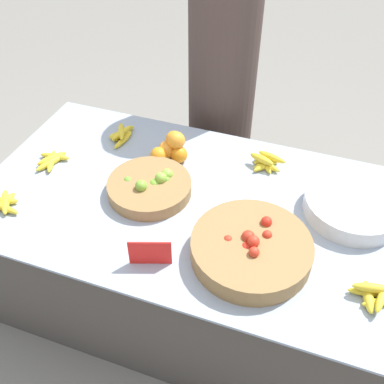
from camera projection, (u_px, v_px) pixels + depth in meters
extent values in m
plane|color=gray|center=(192.00, 290.00, 2.28)|extent=(12.00, 12.00, 0.00)
cube|color=#4C4742|center=(192.00, 251.00, 2.08)|extent=(1.74, 0.98, 0.61)
cube|color=#99A8BC|center=(192.00, 202.00, 1.87)|extent=(1.81, 1.02, 0.01)
cylinder|color=olive|center=(150.00, 187.00, 1.88)|extent=(0.35, 0.35, 0.06)
sphere|color=#6BA333|center=(142.00, 189.00, 1.86)|extent=(0.05, 0.05, 0.05)
sphere|color=#7AB238|center=(144.00, 188.00, 1.89)|extent=(0.04, 0.04, 0.04)
sphere|color=#6BA333|center=(138.00, 177.00, 1.93)|extent=(0.04, 0.04, 0.04)
sphere|color=#89BC42|center=(167.00, 174.00, 1.90)|extent=(0.05, 0.05, 0.05)
sphere|color=#7AB238|center=(155.00, 186.00, 1.88)|extent=(0.06, 0.06, 0.06)
sphere|color=#6BA333|center=(128.00, 181.00, 1.89)|extent=(0.04, 0.04, 0.04)
sphere|color=#7AB238|center=(126.00, 199.00, 1.83)|extent=(0.05, 0.05, 0.05)
sphere|color=#6BA333|center=(167.00, 201.00, 1.83)|extent=(0.05, 0.05, 0.05)
sphere|color=#7AB238|center=(141.00, 186.00, 1.83)|extent=(0.05, 0.05, 0.05)
sphere|color=#89BC42|center=(161.00, 178.00, 1.87)|extent=(0.05, 0.05, 0.05)
sphere|color=#6BA333|center=(166.00, 181.00, 1.89)|extent=(0.04, 0.04, 0.04)
cylinder|color=olive|center=(251.00, 249.00, 1.62)|extent=(0.44, 0.44, 0.08)
sphere|color=red|center=(240.00, 248.00, 1.61)|extent=(0.05, 0.05, 0.05)
sphere|color=red|center=(275.00, 226.00, 1.68)|extent=(0.04, 0.04, 0.04)
sphere|color=red|center=(254.00, 252.00, 1.55)|extent=(0.04, 0.04, 0.04)
sphere|color=red|center=(253.00, 241.00, 1.58)|extent=(0.04, 0.04, 0.04)
sphere|color=red|center=(246.00, 249.00, 1.59)|extent=(0.05, 0.05, 0.05)
sphere|color=red|center=(277.00, 230.00, 1.69)|extent=(0.04, 0.04, 0.04)
sphere|color=red|center=(266.00, 222.00, 1.66)|extent=(0.04, 0.04, 0.04)
sphere|color=red|center=(266.00, 266.00, 1.56)|extent=(0.04, 0.04, 0.04)
sphere|color=red|center=(228.00, 240.00, 1.61)|extent=(0.04, 0.04, 0.04)
sphere|color=red|center=(281.00, 264.00, 1.59)|extent=(0.04, 0.04, 0.04)
sphere|color=red|center=(248.00, 237.00, 1.61)|extent=(0.05, 0.05, 0.05)
sphere|color=red|center=(267.00, 235.00, 1.62)|extent=(0.04, 0.04, 0.04)
sphere|color=orange|center=(179.00, 155.00, 2.03)|extent=(0.08, 0.08, 0.08)
sphere|color=orange|center=(168.00, 149.00, 2.06)|extent=(0.08, 0.08, 0.08)
sphere|color=orange|center=(159.00, 155.00, 2.03)|extent=(0.08, 0.08, 0.08)
sphere|color=orange|center=(176.00, 140.00, 2.01)|extent=(0.08, 0.08, 0.08)
sphere|color=orange|center=(174.00, 139.00, 2.03)|extent=(0.08, 0.08, 0.08)
cylinder|color=silver|center=(352.00, 206.00, 1.79)|extent=(0.39, 0.39, 0.07)
cube|color=red|center=(150.00, 253.00, 1.58)|extent=(0.15, 0.06, 0.11)
ellipsoid|color=yellow|center=(5.00, 202.00, 1.83)|extent=(0.11, 0.14, 0.03)
ellipsoid|color=yellow|center=(5.00, 202.00, 1.84)|extent=(0.04, 0.12, 0.03)
ellipsoid|color=yellow|center=(5.00, 201.00, 1.84)|extent=(0.12, 0.06, 0.03)
ellipsoid|color=yellow|center=(4.00, 208.00, 1.81)|extent=(0.15, 0.04, 0.03)
ellipsoid|color=yellow|center=(266.00, 164.00, 2.02)|extent=(0.11, 0.10, 0.03)
ellipsoid|color=yellow|center=(266.00, 165.00, 2.01)|extent=(0.11, 0.13, 0.03)
ellipsoid|color=yellow|center=(266.00, 165.00, 2.02)|extent=(0.14, 0.08, 0.03)
ellipsoid|color=yellow|center=(266.00, 165.00, 2.02)|extent=(0.09, 0.12, 0.03)
ellipsoid|color=yellow|center=(266.00, 160.00, 2.04)|extent=(0.12, 0.11, 0.04)
ellipsoid|color=yellow|center=(272.00, 157.00, 2.02)|extent=(0.14, 0.07, 0.03)
ellipsoid|color=yellow|center=(262.00, 159.00, 2.00)|extent=(0.12, 0.07, 0.03)
ellipsoid|color=yellow|center=(123.00, 141.00, 2.16)|extent=(0.05, 0.14, 0.03)
ellipsoid|color=yellow|center=(120.00, 135.00, 2.18)|extent=(0.11, 0.10, 0.04)
ellipsoid|color=yellow|center=(123.00, 134.00, 2.19)|extent=(0.07, 0.16, 0.03)
ellipsoid|color=yellow|center=(121.00, 131.00, 2.17)|extent=(0.09, 0.14, 0.03)
ellipsoid|color=yellow|center=(122.00, 133.00, 2.16)|extent=(0.06, 0.14, 0.03)
ellipsoid|color=yellow|center=(52.00, 161.00, 2.04)|extent=(0.09, 0.16, 0.03)
ellipsoid|color=yellow|center=(51.00, 162.00, 2.03)|extent=(0.09, 0.15, 0.03)
ellipsoid|color=yellow|center=(52.00, 158.00, 2.05)|extent=(0.10, 0.14, 0.03)
ellipsoid|color=yellow|center=(55.00, 157.00, 2.06)|extent=(0.15, 0.05, 0.03)
ellipsoid|color=yellow|center=(381.00, 289.00, 1.52)|extent=(0.14, 0.04, 0.03)
ellipsoid|color=yellow|center=(369.00, 292.00, 1.51)|extent=(0.15, 0.06, 0.03)
ellipsoid|color=yellow|center=(382.00, 301.00, 1.49)|extent=(0.14, 0.10, 0.03)
ellipsoid|color=yellow|center=(368.00, 297.00, 1.50)|extent=(0.06, 0.14, 0.03)
ellipsoid|color=yellow|center=(373.00, 288.00, 1.49)|extent=(0.14, 0.06, 0.03)
ellipsoid|color=yellow|center=(381.00, 299.00, 1.47)|extent=(0.05, 0.12, 0.03)
cylinder|color=#473833|center=(222.00, 88.00, 2.38)|extent=(0.36, 0.36, 1.42)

